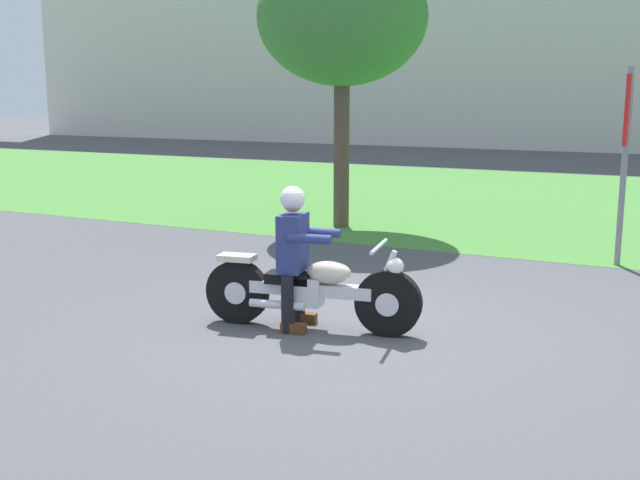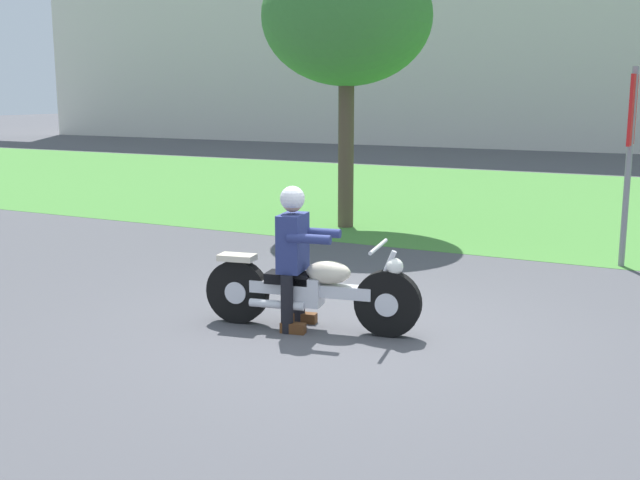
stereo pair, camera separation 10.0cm
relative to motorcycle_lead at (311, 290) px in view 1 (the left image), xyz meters
The scene contains 6 objects.
ground 0.53m from the motorcycle_lead, 24.62° to the left, with size 120.00×120.00×0.00m, color #4C4C51.
grass_verge 10.14m from the motorcycle_lead, 88.18° to the left, with size 60.00×12.00×0.01m, color #478438.
motorcycle_lead is the anchor object (origin of this frame).
rider_lead 0.46m from the motorcycle_lead, behind, with size 0.60×0.52×1.40m.
tree_roadside 6.62m from the motorcycle_lead, 112.05° to the left, with size 2.80×2.80×4.61m.
sign_banner 5.12m from the motorcycle_lead, 61.37° to the left, with size 0.08×0.60×2.60m.
Camera 1 is at (2.99, -6.63, 2.28)m, focal length 43.53 mm.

